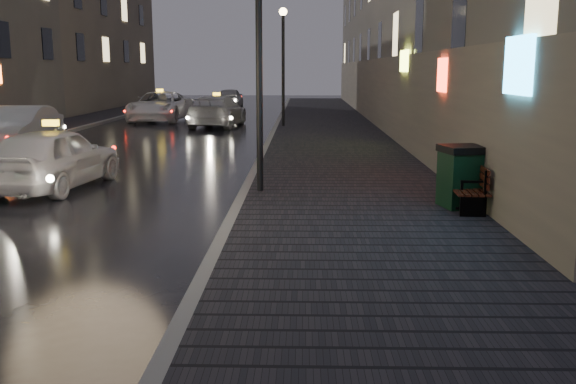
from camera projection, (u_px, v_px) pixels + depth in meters
name	position (u px, v px, depth m)	size (l,w,h in m)	color
ground	(83.00, 290.00, 8.10)	(120.00, 120.00, 0.00)	black
sidewalk	(328.00, 130.00, 28.61)	(4.60, 58.00, 0.15)	black
curb	(275.00, 129.00, 28.66)	(0.20, 58.00, 0.15)	slate
sidewalk_far	(49.00, 129.00, 28.90)	(2.40, 58.00, 0.15)	black
curb_far	(78.00, 129.00, 28.87)	(0.20, 58.00, 0.15)	slate
building_far_c	(76.00, 29.00, 45.66)	(6.00, 22.00, 11.00)	#6B6051
lamp_near	(259.00, 32.00, 13.28)	(0.36, 0.36, 5.28)	black
lamp_far	(283.00, 52.00, 28.99)	(0.36, 0.36, 5.28)	black
bench	(470.00, 186.00, 12.06)	(0.66, 1.70, 0.86)	black
trash_bin	(462.00, 176.00, 12.17)	(0.92, 0.92, 1.18)	black
taxi_near	(53.00, 158.00, 14.77)	(1.73, 4.29, 1.46)	white
car_left_mid	(19.00, 129.00, 21.59)	(1.59, 4.56, 1.50)	#A4A4AC
taxi_mid	(217.00, 111.00, 30.69)	(2.09, 5.13, 1.49)	silver
taxi_far	(160.00, 106.00, 34.05)	(2.58, 5.59, 1.55)	silver
car_far	(230.00, 98.00, 45.64)	(1.65, 4.11, 1.40)	#9D9DA4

